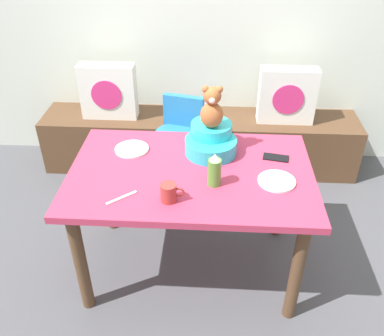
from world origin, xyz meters
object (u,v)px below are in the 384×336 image
(ketchup_bottle, at_px, (214,170))
(dinner_plate_near, at_px, (132,149))
(book_stack, at_px, (200,112))
(coffee_mug, at_px, (169,193))
(dinner_plate_far, at_px, (277,181))
(cell_phone, at_px, (276,158))
(dining_table, at_px, (191,186))
(highchair, at_px, (179,137))
(pillow_floral_left, at_px, (108,91))
(pillow_floral_right, at_px, (287,96))
(teddy_bear, at_px, (212,108))
(infant_seat_teal, at_px, (211,140))

(ketchup_bottle, distance_m, dinner_plate_near, 0.59)
(book_stack, bearing_deg, coffee_mug, -93.61)
(dinner_plate_far, height_order, cell_phone, dinner_plate_far)
(dining_table, xyz_separation_m, highchair, (-0.13, 0.74, -0.11))
(pillow_floral_left, distance_m, coffee_mug, 1.56)
(pillow_floral_right, relative_size, ketchup_bottle, 2.38)
(pillow_floral_left, bearing_deg, dining_table, -57.82)
(teddy_bear, xyz_separation_m, coffee_mug, (-0.19, -0.48, -0.23))
(pillow_floral_left, relative_size, dinner_plate_near, 2.20)
(coffee_mug, bearing_deg, ketchup_bottle, 34.21)
(highchair, xyz_separation_m, dinner_plate_near, (-0.23, -0.55, 0.22))
(pillow_floral_right, height_order, ketchup_bottle, ketchup_bottle)
(dining_table, height_order, teddy_bear, teddy_bear)
(pillow_floral_right, bearing_deg, teddy_bear, -121.37)
(coffee_mug, bearing_deg, dinner_plate_far, 18.75)
(ketchup_bottle, relative_size, dinner_plate_near, 0.92)
(ketchup_bottle, relative_size, dinner_plate_far, 0.92)
(pillow_floral_right, bearing_deg, book_stack, 178.24)
(pillow_floral_right, bearing_deg, ketchup_bottle, -113.44)
(pillow_floral_right, bearing_deg, highchair, -152.98)
(teddy_bear, bearing_deg, dinner_plate_far, -39.38)
(cell_phone, bearing_deg, infant_seat_teal, 92.09)
(infant_seat_teal, bearing_deg, pillow_floral_right, 58.61)
(dining_table, distance_m, infant_seat_teal, 0.30)
(book_stack, relative_size, infant_seat_teal, 0.61)
(pillow_floral_left, distance_m, pillow_floral_right, 1.41)
(coffee_mug, bearing_deg, infant_seat_teal, 67.83)
(ketchup_bottle, bearing_deg, book_stack, 95.65)
(coffee_mug, height_order, cell_phone, coffee_mug)
(dining_table, relative_size, ketchup_bottle, 7.24)
(highchair, bearing_deg, teddy_bear, -65.84)
(infant_seat_teal, distance_m, ketchup_bottle, 0.33)
(book_stack, height_order, cell_phone, cell_phone)
(highchair, xyz_separation_m, cell_phone, (0.61, -0.59, 0.22))
(dining_table, bearing_deg, dinner_plate_far, -9.74)
(pillow_floral_left, relative_size, teddy_bear, 1.76)
(dinner_plate_far, bearing_deg, highchair, 125.79)
(pillow_floral_right, xyz_separation_m, dinner_plate_far, (-0.22, -1.24, 0.07))
(highchair, relative_size, infant_seat_teal, 2.39)
(dining_table, height_order, infant_seat_teal, infant_seat_teal)
(pillow_floral_right, distance_m, book_stack, 0.70)
(pillow_floral_right, distance_m, infant_seat_teal, 1.12)
(pillow_floral_right, relative_size, dining_table, 0.33)
(infant_seat_teal, xyz_separation_m, dinner_plate_far, (0.35, -0.29, -0.07))
(book_stack, bearing_deg, cell_phone, -64.96)
(book_stack, height_order, teddy_bear, teddy_bear)
(book_stack, height_order, coffee_mug, coffee_mug)
(book_stack, relative_size, dining_table, 0.15)
(book_stack, bearing_deg, highchair, -107.12)
(dining_table, distance_m, ketchup_bottle, 0.26)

